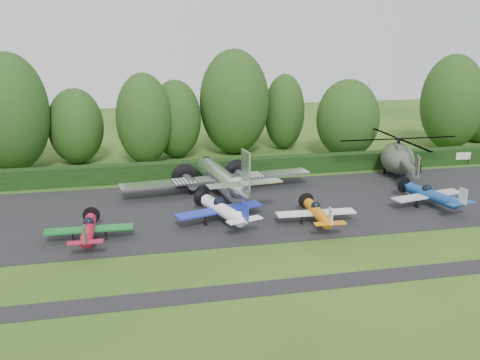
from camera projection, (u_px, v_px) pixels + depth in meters
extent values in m
plane|color=#254E16|center=(280.00, 249.00, 40.23)|extent=(160.00, 160.00, 0.00)
cube|color=black|center=(250.00, 207.00, 49.64)|extent=(70.00, 18.00, 0.01)
cube|color=black|center=(307.00, 284.00, 34.59)|extent=(70.00, 2.00, 0.00)
cube|color=black|center=(227.00, 177.00, 59.99)|extent=(90.00, 1.60, 2.00)
cylinder|color=silver|center=(221.00, 178.00, 52.98)|extent=(2.04, 10.67, 2.04)
cone|color=silver|center=(211.00, 164.00, 58.60)|extent=(2.04, 1.33, 2.04)
cone|color=silver|center=(234.00, 193.00, 46.84)|extent=(2.04, 2.67, 2.04)
sphere|color=black|center=(212.00, 162.00, 57.67)|extent=(1.33, 1.33, 1.33)
cube|color=silver|center=(219.00, 179.00, 53.89)|extent=(19.55, 2.13, 0.20)
cube|color=white|center=(184.00, 180.00, 53.13)|extent=(2.31, 2.22, 0.04)
cube|color=white|center=(253.00, 176.00, 54.58)|extent=(2.31, 2.22, 0.04)
cylinder|color=silver|center=(191.00, 181.00, 53.87)|extent=(0.98, 2.84, 0.98)
cylinder|color=silver|center=(245.00, 178.00, 55.03)|extent=(0.98, 2.84, 0.98)
cylinder|color=black|center=(188.00, 176.00, 55.75)|extent=(2.84, 0.03, 2.84)
cylinder|color=black|center=(241.00, 173.00, 56.91)|extent=(2.84, 0.03, 2.84)
cube|color=silver|center=(235.00, 184.00, 45.91)|extent=(6.67, 1.24, 0.12)
cube|color=silver|center=(236.00, 171.00, 45.32)|extent=(0.16, 1.96, 3.38)
cylinder|color=black|center=(191.00, 191.00, 53.80)|extent=(0.22, 0.80, 0.80)
cylinder|color=black|center=(246.00, 188.00, 54.96)|extent=(0.22, 0.80, 0.80)
cylinder|color=black|center=(236.00, 218.00, 46.37)|extent=(0.16, 0.39, 0.39)
cylinder|color=#A60F2E|center=(89.00, 230.00, 41.10)|extent=(0.92, 5.28, 0.92)
sphere|color=black|center=(89.00, 222.00, 41.53)|extent=(0.81, 0.81, 0.81)
cube|color=#117127|center=(89.00, 229.00, 41.59)|extent=(6.72, 1.25, 0.13)
cube|color=#A60F2E|center=(86.00, 242.00, 38.06)|extent=(2.50, 0.67, 0.10)
cube|color=#117127|center=(85.00, 235.00, 37.80)|extent=(0.10, 0.77, 1.25)
cylinder|color=black|center=(91.00, 215.00, 44.31)|extent=(1.44, 0.02, 1.44)
cylinder|color=black|center=(73.00, 240.00, 41.36)|extent=(0.13, 0.42, 0.42)
cylinder|color=black|center=(106.00, 238.00, 41.87)|extent=(0.13, 0.42, 0.42)
cylinder|color=black|center=(91.00, 229.00, 43.69)|extent=(0.12, 0.38, 0.38)
cylinder|color=white|center=(223.00, 210.00, 45.06)|extent=(1.08, 6.20, 1.08)
sphere|color=black|center=(221.00, 202.00, 45.56)|extent=(0.95, 0.95, 0.95)
cube|color=#1C2BAC|center=(221.00, 210.00, 45.64)|extent=(7.89, 1.46, 0.16)
cube|color=white|center=(231.00, 222.00, 41.49)|extent=(2.93, 0.79, 0.11)
cube|color=#1C2BAC|center=(232.00, 213.00, 41.18)|extent=(0.11, 0.90, 1.46)
cylinder|color=black|center=(215.00, 196.00, 48.82)|extent=(1.69, 0.02, 1.69)
cylinder|color=black|center=(205.00, 221.00, 45.36)|extent=(0.16, 0.50, 0.50)
cylinder|color=black|center=(239.00, 219.00, 45.96)|extent=(0.16, 0.50, 0.50)
cylinder|color=black|center=(217.00, 211.00, 48.10)|extent=(0.14, 0.45, 0.45)
cylinder|color=orange|center=(318.00, 213.00, 44.85)|extent=(0.93, 5.33, 0.93)
sphere|color=black|center=(315.00, 206.00, 45.27)|extent=(0.81, 0.81, 0.81)
cube|color=white|center=(316.00, 213.00, 45.34)|extent=(6.78, 1.26, 0.14)
cube|color=orange|center=(332.00, 223.00, 41.77)|extent=(2.52, 0.68, 0.10)
cube|color=white|center=(333.00, 216.00, 41.51)|extent=(0.10, 0.78, 1.26)
cylinder|color=black|center=(304.00, 201.00, 48.08)|extent=(1.45, 0.02, 1.45)
cylinder|color=black|center=(302.00, 223.00, 45.10)|extent=(0.14, 0.43, 0.43)
cylinder|color=black|center=(330.00, 221.00, 45.62)|extent=(0.14, 0.43, 0.43)
cylinder|color=black|center=(307.00, 214.00, 47.46)|extent=(0.12, 0.39, 0.39)
cylinder|color=navy|center=(432.00, 195.00, 49.30)|extent=(1.02, 5.82, 1.02)
sphere|color=black|center=(428.00, 188.00, 49.77)|extent=(0.89, 0.89, 0.89)
cube|color=#B3B5BA|center=(428.00, 195.00, 49.84)|extent=(7.41, 1.38, 0.15)
cube|color=navy|center=(454.00, 204.00, 45.94)|extent=(2.75, 0.74, 0.11)
cube|color=#B3B5BA|center=(456.00, 197.00, 45.66)|extent=(0.11, 0.85, 1.38)
cylinder|color=black|center=(411.00, 184.00, 52.84)|extent=(1.59, 0.02, 1.59)
cylinder|color=black|center=(415.00, 205.00, 49.58)|extent=(0.15, 0.47, 0.47)
cylinder|color=black|center=(442.00, 203.00, 50.14)|extent=(0.15, 0.47, 0.47)
cylinder|color=black|center=(415.00, 197.00, 52.16)|extent=(0.13, 0.42, 0.42)
ellipsoid|color=#3D4736|center=(397.00, 158.00, 59.73)|extent=(3.55, 6.51, 3.40)
cylinder|color=#3D4736|center=(422.00, 166.00, 54.82)|extent=(0.80, 6.83, 0.80)
cube|color=#3D4736|center=(443.00, 165.00, 51.22)|extent=(0.14, 1.02, 1.82)
cylinder|color=black|center=(399.00, 143.00, 59.27)|extent=(0.34, 0.34, 0.91)
cylinder|color=black|center=(399.00, 139.00, 59.13)|extent=(0.80, 0.80, 0.28)
cylinder|color=black|center=(399.00, 139.00, 59.13)|extent=(13.66, 13.66, 0.07)
cube|color=#3D4736|center=(402.00, 149.00, 58.52)|extent=(1.02, 2.28, 0.80)
ellipsoid|color=black|center=(390.00, 154.00, 61.41)|extent=(2.16, 2.16, 1.95)
cylinder|color=black|center=(383.00, 172.00, 60.82)|extent=(0.20, 0.64, 0.64)
cylinder|color=black|center=(401.00, 170.00, 61.28)|extent=(0.20, 0.64, 0.64)
cylinder|color=black|center=(413.00, 182.00, 56.78)|extent=(0.18, 0.55, 0.55)
cylinder|color=#3F3326|center=(449.00, 162.00, 64.64)|extent=(0.11, 0.11, 1.06)
cylinder|color=#3F3326|center=(469.00, 160.00, 65.18)|extent=(0.11, 0.11, 1.06)
cube|color=beige|center=(459.00, 156.00, 64.74)|extent=(2.83, 0.07, 0.88)
cylinder|color=black|center=(477.00, 132.00, 78.30)|extent=(0.70, 0.70, 2.96)
ellipsoid|color=#18320F|center=(480.00, 111.00, 77.48)|extent=(6.94, 6.94, 9.03)
cylinder|color=black|center=(284.00, 137.00, 73.75)|extent=(0.70, 0.70, 3.35)
ellipsoid|color=#18320F|center=(284.00, 112.00, 72.82)|extent=(5.50, 5.50, 10.25)
cylinder|color=black|center=(449.00, 134.00, 73.54)|extent=(0.70, 0.70, 4.21)
ellipsoid|color=#18320F|center=(452.00, 102.00, 72.37)|extent=(8.39, 8.39, 12.88)
cylinder|color=black|center=(15.00, 152.00, 61.93)|extent=(0.70, 0.70, 4.47)
ellipsoid|color=#18320F|center=(10.00, 113.00, 60.69)|extent=(8.69, 8.69, 13.64)
cylinder|color=black|center=(78.00, 151.00, 65.62)|extent=(0.70, 0.70, 3.02)
ellipsoid|color=#18320F|center=(76.00, 126.00, 64.78)|extent=(6.66, 6.66, 9.23)
cylinder|color=black|center=(176.00, 145.00, 68.74)|extent=(0.70, 0.70, 3.25)
ellipsoid|color=#18320F|center=(176.00, 119.00, 67.84)|extent=(6.49, 6.49, 9.94)
cylinder|color=black|center=(145.00, 149.00, 65.51)|extent=(0.70, 0.70, 3.62)
ellipsoid|color=#18320F|center=(144.00, 119.00, 64.50)|extent=(6.69, 6.69, 11.07)
cylinder|color=black|center=(346.00, 145.00, 68.66)|extent=(0.70, 0.70, 3.28)
ellipsoid|color=#18320F|center=(348.00, 119.00, 67.75)|extent=(7.97, 7.97, 10.02)
cylinder|color=black|center=(234.00, 137.00, 70.87)|extent=(0.70, 0.70, 4.46)
ellipsoid|color=#18320F|center=(234.00, 102.00, 69.63)|extent=(9.10, 9.10, 13.63)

